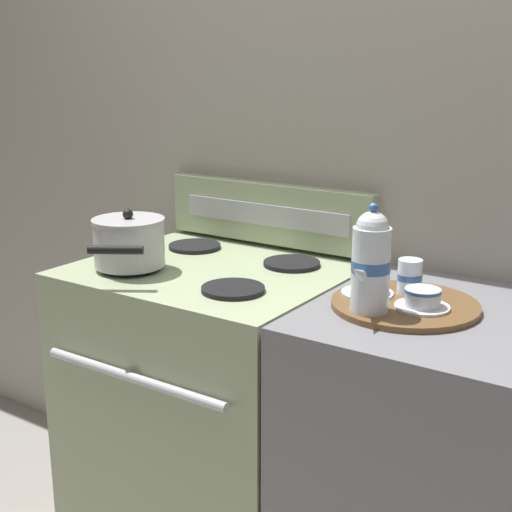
{
  "coord_description": "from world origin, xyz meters",
  "views": [
    {
      "loc": [
        0.81,
        -1.48,
        1.45
      ],
      "look_at": [
        -0.13,
        -0.08,
        0.99
      ],
      "focal_mm": 50.0,
      "sensor_mm": 36.0,
      "label": 1
    }
  ],
  "objects_px": {
    "creamer_jug": "(410,277)",
    "stove": "(214,419)",
    "teacup_right": "(368,285)",
    "serving_tray": "(405,305)",
    "teacup_left": "(423,299)",
    "teapot": "(371,261)",
    "saucepan": "(129,242)"
  },
  "relations": [
    {
      "from": "teapot",
      "to": "creamer_jug",
      "type": "height_order",
      "value": "teapot"
    },
    {
      "from": "saucepan",
      "to": "stove",
      "type": "bearing_deg",
      "value": 39.61
    },
    {
      "from": "teapot",
      "to": "stove",
      "type": "bearing_deg",
      "value": 167.21
    },
    {
      "from": "teacup_right",
      "to": "teapot",
      "type": "bearing_deg",
      "value": -63.24
    },
    {
      "from": "saucepan",
      "to": "teacup_left",
      "type": "relative_size",
      "value": 2.28
    },
    {
      "from": "teacup_right",
      "to": "serving_tray",
      "type": "bearing_deg",
      "value": -2.07
    },
    {
      "from": "saucepan",
      "to": "serving_tray",
      "type": "bearing_deg",
      "value": 9.47
    },
    {
      "from": "teapot",
      "to": "teacup_left",
      "type": "distance_m",
      "value": 0.15
    },
    {
      "from": "teacup_left",
      "to": "creamer_jug",
      "type": "relative_size",
      "value": 1.47
    },
    {
      "from": "serving_tray",
      "to": "teacup_left",
      "type": "bearing_deg",
      "value": -21.91
    },
    {
      "from": "stove",
      "to": "teacup_right",
      "type": "xyz_separation_m",
      "value": [
        0.47,
        -0.01,
        0.49
      ]
    },
    {
      "from": "teacup_left",
      "to": "teacup_right",
      "type": "relative_size",
      "value": 1.0
    },
    {
      "from": "serving_tray",
      "to": "teapot",
      "type": "relative_size",
      "value": 1.4
    },
    {
      "from": "stove",
      "to": "teapot",
      "type": "distance_m",
      "value": 0.79
    },
    {
      "from": "teapot",
      "to": "creamer_jug",
      "type": "bearing_deg",
      "value": 80.7
    },
    {
      "from": "teacup_left",
      "to": "teacup_right",
      "type": "height_order",
      "value": "same"
    },
    {
      "from": "teapot",
      "to": "creamer_jug",
      "type": "distance_m",
      "value": 0.18
    },
    {
      "from": "serving_tray",
      "to": "teacup_left",
      "type": "xyz_separation_m",
      "value": [
        0.05,
        -0.02,
        0.03
      ]
    },
    {
      "from": "teacup_right",
      "to": "stove",
      "type": "bearing_deg",
      "value": 178.28
    },
    {
      "from": "teapot",
      "to": "teacup_right",
      "type": "height_order",
      "value": "teapot"
    },
    {
      "from": "saucepan",
      "to": "teapot",
      "type": "distance_m",
      "value": 0.69
    },
    {
      "from": "serving_tray",
      "to": "teapot",
      "type": "bearing_deg",
      "value": -113.11
    },
    {
      "from": "stove",
      "to": "creamer_jug",
      "type": "bearing_deg",
      "value": 4.6
    },
    {
      "from": "teacup_right",
      "to": "creamer_jug",
      "type": "bearing_deg",
      "value": 36.31
    },
    {
      "from": "serving_tray",
      "to": "creamer_jug",
      "type": "distance_m",
      "value": 0.08
    },
    {
      "from": "saucepan",
      "to": "creamer_jug",
      "type": "bearing_deg",
      "value": 14.39
    },
    {
      "from": "saucepan",
      "to": "teacup_left",
      "type": "xyz_separation_m",
      "value": [
        0.78,
        0.1,
        -0.04
      ]
    },
    {
      "from": "teapot",
      "to": "creamer_jug",
      "type": "relative_size",
      "value": 2.88
    },
    {
      "from": "creamer_jug",
      "to": "stove",
      "type": "bearing_deg",
      "value": -175.4
    },
    {
      "from": "saucepan",
      "to": "teapot",
      "type": "bearing_deg",
      "value": 1.78
    },
    {
      "from": "teapot",
      "to": "teacup_right",
      "type": "distance_m",
      "value": 0.15
    },
    {
      "from": "teacup_left",
      "to": "creamer_jug",
      "type": "height_order",
      "value": "creamer_jug"
    }
  ]
}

